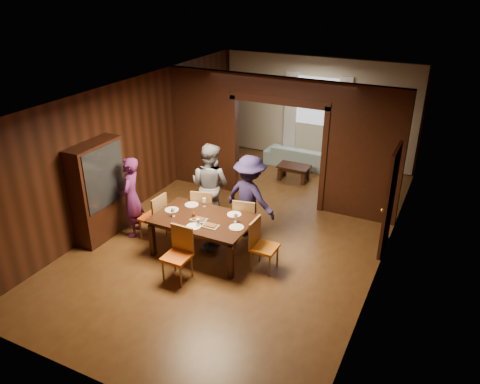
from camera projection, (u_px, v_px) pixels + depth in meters
The scene contains 32 objects.
floor at pixel (247, 229), 9.83m from camera, with size 9.00×9.00×0.00m, color #4D2D15.
ceiling at pixel (248, 93), 8.58m from camera, with size 5.50×9.00×0.02m, color silver.
room_walls at pixel (283, 135), 10.71m from camera, with size 5.52×9.01×2.90m.
person_purple at pixel (131, 197), 9.33m from camera, with size 0.61×0.40×1.67m, color #551D52.
person_grey at pixel (210, 185), 9.66m from camera, with size 0.88×0.69×1.82m, color slate.
person_navy at pixel (250, 197), 9.24m from camera, with size 1.13×0.65×1.74m, color #201940.
sofa at pixel (300, 156), 12.91m from camera, with size 1.92×0.75×0.56m, color #9CC1CC.
serving_bowl at pixel (210, 213), 8.78m from camera, with size 0.35×0.35×0.09m, color black.
dining_table at pixel (203, 236), 8.86m from camera, with size 1.83×1.13×0.76m, color black.
coffee_table at pixel (294, 173), 12.06m from camera, with size 0.80×0.50×0.40m, color black.
chair_left at pixel (152, 216), 9.34m from camera, with size 0.44×0.44×0.97m, color #D34D13, non-canonical shape.
chair_right at pixel (265, 246), 8.34m from camera, with size 0.44×0.44×0.97m, color orange, non-canonical shape.
chair_far_l at pixel (204, 209), 9.61m from camera, with size 0.44×0.44×0.97m, color orange, non-canonical shape.
chair_far_r at pixel (246, 219), 9.23m from camera, with size 0.44×0.44×0.97m, color #D06013, non-canonical shape.
chair_near at pixel (177, 255), 8.06m from camera, with size 0.44×0.44×0.97m, color orange, non-canonical shape.
hutch at pixel (99, 191), 9.19m from camera, with size 0.40×1.20×2.00m, color black.
door_right at pixel (390, 201), 8.71m from camera, with size 0.06×0.90×2.10m, color black.
window_far at pixel (318, 102), 12.70m from camera, with size 1.20×0.03×1.30m, color silver.
curtain_left at pixel (290, 115), 13.16m from camera, with size 0.35×0.06×2.40m, color white.
curtain_right at pixel (343, 121), 12.56m from camera, with size 0.35×0.06×2.40m, color white.
plate_left at pixel (172, 210), 8.99m from camera, with size 0.27×0.27×0.01m, color silver.
plate_far_l at pixel (192, 205), 9.18m from camera, with size 0.27×0.27×0.01m, color silver.
plate_far_r at pixel (234, 214), 8.82m from camera, with size 0.27×0.27×0.01m, color white.
plate_right at pixel (236, 227), 8.38m from camera, with size 0.27×0.27×0.01m, color silver.
plate_near at pixel (194, 226), 8.40m from camera, with size 0.27×0.27×0.01m, color white.
platter_a at pixel (199, 219), 8.63m from camera, with size 0.30×0.20×0.04m, color gray.
platter_b at pixel (210, 226), 8.41m from camera, with size 0.30×0.20×0.04m, color slate.
wineglass_left at pixel (173, 212), 8.73m from camera, with size 0.08×0.08×0.18m, color silver, non-canonical shape.
wineglass_far at pixel (204, 202), 9.09m from camera, with size 0.08×0.08×0.18m, color silver, non-canonical shape.
wineglass_right at pixel (236, 218), 8.53m from camera, with size 0.08×0.08×0.18m, color white, non-canonical shape.
tumbler at pixel (198, 222), 8.41m from camera, with size 0.07×0.07×0.14m, color white.
condiment_jar at pixel (194, 215), 8.69m from camera, with size 0.08×0.08×0.11m, color #4E2512, non-canonical shape.
Camera 1 is at (3.63, -7.73, 4.94)m, focal length 35.00 mm.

